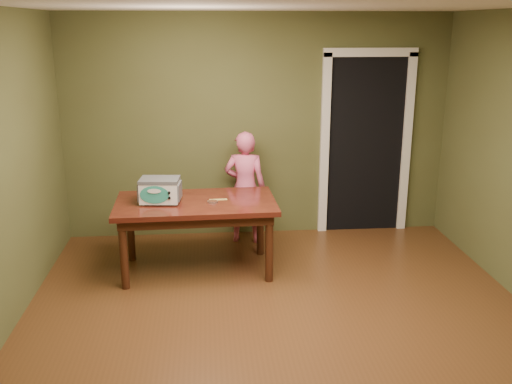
% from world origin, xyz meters
% --- Properties ---
extents(floor, '(5.00, 5.00, 0.00)m').
position_xyz_m(floor, '(0.00, 0.00, 0.00)').
color(floor, '#502E17').
rests_on(floor, ground).
extents(room_shell, '(4.52, 5.02, 2.61)m').
position_xyz_m(room_shell, '(0.00, 0.00, 1.71)').
color(room_shell, '#4D532C').
rests_on(room_shell, ground).
extents(doorway, '(1.10, 0.66, 2.25)m').
position_xyz_m(doorway, '(1.30, 2.78, 1.06)').
color(doorway, black).
rests_on(doorway, ground).
extents(dining_table, '(1.63, 0.95, 0.75)m').
position_xyz_m(dining_table, '(-0.72, 1.41, 0.65)').
color(dining_table, '#36100C').
rests_on(dining_table, floor).
extents(toy_oven, '(0.43, 0.31, 0.25)m').
position_xyz_m(toy_oven, '(-1.07, 1.38, 0.89)').
color(toy_oven, '#4C4F54').
rests_on(toy_oven, dining_table).
extents(baking_pan, '(0.10, 0.10, 0.02)m').
position_xyz_m(baking_pan, '(-0.55, 1.33, 0.76)').
color(baking_pan, silver).
rests_on(baking_pan, dining_table).
extents(spatula, '(0.18, 0.03, 0.01)m').
position_xyz_m(spatula, '(-0.49, 1.43, 0.75)').
color(spatula, '#EBD466').
rests_on(spatula, dining_table).
extents(child, '(0.53, 0.40, 1.31)m').
position_xyz_m(child, '(-0.17, 2.20, 0.65)').
color(child, '#E25D88').
rests_on(child, floor).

